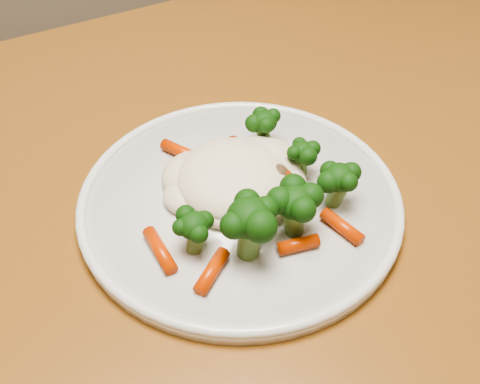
{
  "coord_description": "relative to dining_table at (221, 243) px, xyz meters",
  "views": [
    {
      "loc": [
        0.19,
        -0.41,
        1.15
      ],
      "look_at": [
        0.34,
        -0.04,
        0.77
      ],
      "focal_mm": 45.0,
      "sensor_mm": 36.0,
      "label": 1
    }
  ],
  "objects": [
    {
      "name": "plate",
      "position": [
        0.0,
        -0.06,
        0.12
      ],
      "size": [
        0.3,
        0.3,
        0.01
      ],
      "primitive_type": "cylinder",
      "color": "white",
      "rests_on": "dining_table"
    },
    {
      "name": "meal",
      "position": [
        0.01,
        -0.07,
        0.15
      ],
      "size": [
        0.2,
        0.2,
        0.05
      ],
      "color": "beige",
      "rests_on": "plate"
    },
    {
      "name": "dining_table",
      "position": [
        0.0,
        0.0,
        0.0
      ],
      "size": [
        1.17,
        0.84,
        0.75
      ],
      "rotation": [
        0.0,
        0.0,
        0.1
      ],
      "color": "brown",
      "rests_on": "ground"
    }
  ]
}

